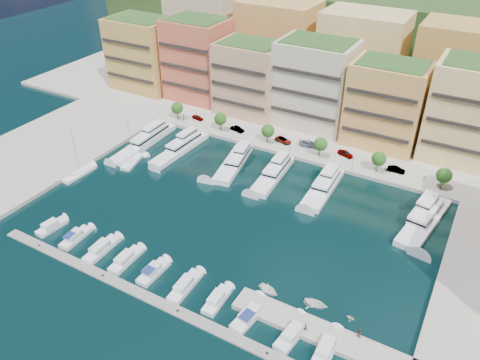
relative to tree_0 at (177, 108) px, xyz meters
The scene contains 56 objects.
ground 52.39m from the tree_0, 39.95° to the right, with size 400.00×400.00×0.00m, color black.
north_quay 49.34m from the tree_0, 35.47° to the left, with size 220.00×64.00×2.00m, color #9E998E.
west_quay 47.21m from the tree_0, 117.93° to the right, with size 34.00×76.00×2.00m, color #9E998E.
hillside 86.46m from the tree_0, 62.40° to the left, with size 240.00×40.00×58.00m, color #203A17.
south_pontoon 73.65m from the tree_0, 59.77° to the right, with size 72.00×2.20×0.35m, color gray.
finger_pier 89.46m from the tree_0, 38.41° to the right, with size 32.00×5.00×2.00m, color #9E998E.
apartment_0 31.96m from the tree_0, 147.61° to the left, with size 22.00×16.50×24.80m.
apartment_1 21.20m from the tree_0, 102.21° to the left, with size 20.00×16.50×26.80m.
apartment_2 24.86m from the tree_0, 44.13° to the left, with size 20.00×15.50×22.80m.
apartment_3 43.22m from the tree_0, 25.95° to the left, with size 22.00×16.50×25.80m.
apartment_4 62.75m from the tree_0, 15.37° to the left, with size 20.00×15.50×23.80m.
apartment_5 84.60m from the tree_0, 12.71° to the left, with size 22.00×16.50×26.80m.
backblock_0 44.63m from the tree_0, 110.32° to the left, with size 26.00×18.00×30.00m, color beige.
backblock_1 44.63m from the tree_0, 69.68° to the left, with size 26.00×18.00×30.00m, color #E3AC55.
backblock_2 61.58m from the tree_0, 41.99° to the left, with size 26.00×18.00×30.00m, color #EDD47D.
backblock_3 85.98m from the tree_0, 28.37° to the left, with size 26.00×18.00×30.00m, color #B98244.
tree_0 is the anchor object (origin of this frame).
tree_1 16.00m from the tree_0, ahead, with size 3.80×3.80×5.65m.
tree_2 32.00m from the tree_0, ahead, with size 3.80×3.80×5.65m.
tree_3 48.00m from the tree_0, ahead, with size 3.80×3.80×5.65m.
tree_4 64.00m from the tree_0, ahead, with size 3.80×3.80×5.65m.
tree_5 80.00m from the tree_0, ahead, with size 3.80×3.80×5.65m.
lamppost_0 4.70m from the tree_0, 29.90° to the right, with size 0.30×0.30×4.20m.
lamppost_1 22.14m from the tree_0, ahead, with size 0.30×0.30×4.20m.
lamppost_2 40.08m from the tree_0, ahead, with size 0.30×0.30×4.20m.
lamppost_3 58.05m from the tree_0, ahead, with size 0.30×0.30×4.20m.
lamppost_4 76.04m from the tree_0, ahead, with size 0.30×0.30×4.20m.
yacht_0 16.78m from the tree_0, 87.63° to the right, with size 5.04×26.08×7.30m.
yacht_1 19.35m from the tree_0, 50.93° to the right, with size 5.33×22.43×7.30m.
yacht_2 32.44m from the tree_0, 25.53° to the right, with size 8.57×21.04×7.30m.
yacht_3 43.32m from the tree_0, 18.63° to the right, with size 5.97×20.56×7.30m.
yacht_4 56.35m from the tree_0, 13.91° to the right, with size 5.52×19.72×7.30m.
yacht_6 80.58m from the tree_0, 10.49° to the right, with size 8.42×22.70×7.30m.
cruiser_0 58.73m from the tree_0, 82.51° to the right, with size 3.09×7.24×2.55m.
cruiser_1 60.15m from the tree_0, 75.53° to the right, with size 3.02×7.94×2.66m.
cruiser_2 62.45m from the tree_0, 68.80° to the right, with size 3.11×9.03×2.55m.
cruiser_3 65.12m from the tree_0, 63.37° to the right, with size 2.85×8.35×2.55m.
cruiser_4 68.57m from the tree_0, 58.09° to the right, with size 2.82×7.68×2.66m.
cruiser_5 72.89m from the tree_0, 52.98° to the right, with size 2.91×8.97×2.55m.
cruiser_6 77.36m from the tree_0, 48.76° to the right, with size 2.80×7.48×2.55m.
cruiser_7 82.11m from the tree_0, 45.13° to the right, with size 3.88×9.11×2.66m.
cruiser_8 88.12m from the tree_0, 41.30° to the right, with size 3.83×8.72×2.55m.
cruiser_9 92.74m from the tree_0, 38.83° to the right, with size 3.09×8.70×2.55m.
sailboat_2 27.94m from the tree_0, 81.06° to the right, with size 4.73×9.09×13.20m.
sailboat_1 39.32m from the tree_0, 95.62° to the right, with size 3.12×9.88×13.20m.
tender_0 77.36m from the tree_0, 41.35° to the right, with size 2.98×4.17×0.86m, color white.
tender_3 88.92m from the tree_0, 34.04° to the right, with size 1.39×1.61×0.85m, color beige.
tender_2 83.67m from the tree_0, 36.64° to the right, with size 3.17×4.44×0.92m, color white.
car_0 7.07m from the tree_0, 24.25° to the left, with size 1.62×4.02×1.37m, color gray.
car_1 21.14m from the tree_0, ahead, with size 1.57×4.50×1.48m, color gray.
car_2 36.10m from the tree_0, ahead, with size 2.33×5.05×1.40m, color gray.
car_3 43.65m from the tree_0, ahead, with size 2.30×5.65×1.64m, color gray.
car_4 54.43m from the tree_0, ahead, with size 1.87×4.65×1.58m, color gray.
car_5 68.55m from the tree_0, ahead, with size 1.57×4.49×1.48m, color gray.
person_0 88.46m from the tree_0, 39.89° to the right, with size 0.63×0.41×1.72m, color #25354B.
person_1 93.03m from the tree_0, 35.13° to the right, with size 0.91×0.71×1.87m, color #453129.
Camera 1 is at (44.20, -74.48, 65.89)m, focal length 35.00 mm.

